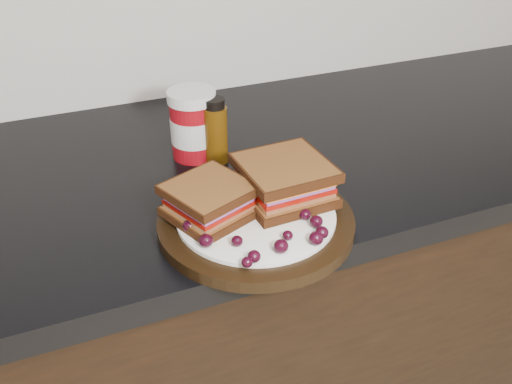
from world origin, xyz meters
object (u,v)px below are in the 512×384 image
plate (256,222)px  sandwich_left (209,201)px  oil_bottle (215,131)px  condiment_jar (193,124)px

plate → sandwich_left: bearing=160.8°
sandwich_left → oil_bottle: (0.07, 0.19, 0.01)m
plate → oil_bottle: 0.21m
plate → condiment_jar: (-0.02, 0.24, 0.05)m
sandwich_left → oil_bottle: size_ratio=0.92×
sandwich_left → condiment_jar: condiment_jar is taller
sandwich_left → plate: bearing=-41.3°
condiment_jar → oil_bottle: condiment_jar is taller
plate → oil_bottle: (0.01, 0.21, 0.05)m
oil_bottle → condiment_jar: bearing=132.1°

